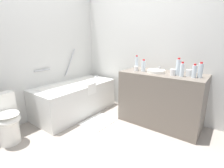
{
  "coord_description": "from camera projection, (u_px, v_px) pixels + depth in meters",
  "views": [
    {
      "loc": [
        -1.51,
        -1.37,
        1.41
      ],
      "look_at": [
        0.51,
        0.13,
        0.73
      ],
      "focal_mm": 26.36,
      "sensor_mm": 36.0,
      "label": 1
    }
  ],
  "objects": [
    {
      "name": "ground_plane",
      "position": [
        98.0,
        143.0,
        2.32
      ],
      "size": [
        3.79,
        3.79,
        0.0
      ],
      "primitive_type": "plane",
      "color": "#9E9389"
    },
    {
      "name": "wall_back_tiled",
      "position": [
        33.0,
        50.0,
        2.83
      ],
      "size": [
        3.18,
        0.1,
        2.47
      ],
      "primitive_type": "cube",
      "color": "silver",
      "rests_on": "ground_plane"
    },
    {
      "name": "wall_right_mirror",
      "position": [
        147.0,
        49.0,
        3.11
      ],
      "size": [
        0.1,
        3.19,
        2.47
      ],
      "primitive_type": "cube",
      "color": "silver",
      "rests_on": "ground_plane"
    },
    {
      "name": "bathtub",
      "position": [
        76.0,
        97.0,
        3.22
      ],
      "size": [
        1.58,
        0.75,
        1.22
      ],
      "color": "silver",
      "rests_on": "ground_plane"
    },
    {
      "name": "toilet",
      "position": [
        6.0,
        120.0,
        2.26
      ],
      "size": [
        0.38,
        0.49,
        0.7
      ],
      "rotation": [
        0.0,
        0.0,
        -1.6
      ],
      "color": "white",
      "rests_on": "ground_plane"
    },
    {
      "name": "vanity_counter",
      "position": [
        161.0,
        99.0,
        2.77
      ],
      "size": [
        0.63,
        1.3,
        0.89
      ],
      "primitive_type": "cube",
      "color": "#6B6056",
      "rests_on": "ground_plane"
    },
    {
      "name": "sink_basin",
      "position": [
        156.0,
        71.0,
        2.68
      ],
      "size": [
        0.29,
        0.29,
        0.04
      ],
      "primitive_type": "cylinder",
      "color": "white",
      "rests_on": "vanity_counter"
    },
    {
      "name": "sink_faucet",
      "position": [
        160.0,
        69.0,
        2.81
      ],
      "size": [
        0.1,
        0.15,
        0.08
      ],
      "color": "#AFAFB4",
      "rests_on": "vanity_counter"
    },
    {
      "name": "water_bottle_0",
      "position": [
        137.0,
        63.0,
        2.86
      ],
      "size": [
        0.06,
        0.06,
        0.26
      ],
      "color": "silver",
      "rests_on": "vanity_counter"
    },
    {
      "name": "water_bottle_1",
      "position": [
        200.0,
        70.0,
        2.29
      ],
      "size": [
        0.06,
        0.06,
        0.22
      ],
      "color": "silver",
      "rests_on": "vanity_counter"
    },
    {
      "name": "water_bottle_2",
      "position": [
        182.0,
        70.0,
        2.38
      ],
      "size": [
        0.06,
        0.06,
        0.21
      ],
      "color": "silver",
      "rests_on": "vanity_counter"
    },
    {
      "name": "water_bottle_3",
      "position": [
        178.0,
        67.0,
        2.46
      ],
      "size": [
        0.07,
        0.07,
        0.26
      ],
      "color": "silver",
      "rests_on": "vanity_counter"
    },
    {
      "name": "water_bottle_4",
      "position": [
        143.0,
        66.0,
        2.77
      ],
      "size": [
        0.07,
        0.07,
        0.2
      ],
      "color": "silver",
      "rests_on": "vanity_counter"
    },
    {
      "name": "water_bottle_5",
      "position": [
        194.0,
        71.0,
        2.3
      ],
      "size": [
        0.06,
        0.06,
        0.2
      ],
      "color": "silver",
      "rests_on": "vanity_counter"
    },
    {
      "name": "drinking_glass_0",
      "position": [
        173.0,
        72.0,
        2.46
      ],
      "size": [
        0.08,
        0.08,
        0.09
      ],
      "primitive_type": "cylinder",
      "color": "white",
      "rests_on": "vanity_counter"
    },
    {
      "name": "drinking_glass_1",
      "position": [
        136.0,
        69.0,
        2.81
      ],
      "size": [
        0.07,
        0.07,
        0.08
      ],
      "primitive_type": "cylinder",
      "color": "white",
      "rests_on": "vanity_counter"
    },
    {
      "name": "drinking_glass_2",
      "position": [
        189.0,
        73.0,
        2.39
      ],
      "size": [
        0.07,
        0.07,
        0.1
      ],
      "primitive_type": "cylinder",
      "color": "white",
      "rests_on": "vanity_counter"
    },
    {
      "name": "bath_mat",
      "position": [
        99.0,
        122.0,
        2.9
      ],
      "size": [
        0.57,
        0.44,
        0.01
      ],
      "primitive_type": "cube",
      "color": "white",
      "rests_on": "ground_plane"
    }
  ]
}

